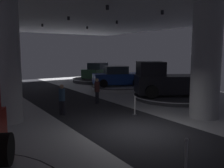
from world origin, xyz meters
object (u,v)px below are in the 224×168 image
at_px(display_platform_deep_right, 99,80).
at_px(display_platform_far_right, 117,87).
at_px(display_car_far_right, 117,77).
at_px(column_left, 7,62).
at_px(pickup_truck_mid_right, 170,81).
at_px(visitor_walking_near, 97,89).
at_px(column_right, 206,62).
at_px(display_car_deep_right, 98,71).
at_px(visitor_walking_far, 62,98).
at_px(display_platform_mid_right, 174,96).

height_order(display_platform_deep_right, display_platform_far_right, display_platform_deep_right).
bearing_deg(display_car_far_right, column_left, -149.46).
height_order(pickup_truck_mid_right, display_car_far_right, pickup_truck_mid_right).
bearing_deg(visitor_walking_near, display_car_far_right, 44.28).
relative_size(column_right, display_platform_far_right, 1.22).
distance_m(display_car_far_right, visitor_walking_near, 6.28).
height_order(display_car_deep_right, visitor_walking_far, display_car_deep_right).
relative_size(column_left, display_platform_deep_right, 0.97).
bearing_deg(display_car_far_right, pickup_truck_mid_right, -84.82).
bearing_deg(display_car_far_right, display_platform_deep_right, 76.99).
bearing_deg(column_left, visitor_walking_near, 15.12).
relative_size(pickup_truck_mid_right, visitor_walking_near, 3.56).
bearing_deg(column_right, display_platform_mid_right, 59.33).
height_order(display_platform_deep_right, visitor_walking_near, visitor_walking_near).
relative_size(display_car_deep_right, visitor_walking_near, 2.84).
height_order(column_left, pickup_truck_mid_right, column_left).
relative_size(display_platform_mid_right, display_platform_deep_right, 1.00).
distance_m(pickup_truck_mid_right, visitor_walking_near, 5.20).
bearing_deg(display_platform_far_right, display_platform_mid_right, -82.51).
xyz_separation_m(pickup_truck_mid_right, display_platform_deep_right, (0.75, 11.21, -1.00)).
relative_size(column_right, display_car_far_right, 1.21).
relative_size(column_right, pickup_truck_mid_right, 0.97).
height_order(display_car_deep_right, display_car_far_right, display_car_deep_right).
bearing_deg(display_car_far_right, display_platform_mid_right, -82.24).
bearing_deg(visitor_walking_far, display_platform_far_right, 38.54).
bearing_deg(display_platform_mid_right, display_platform_far_right, 97.49).
height_order(column_left, display_platform_deep_right, column_left).
relative_size(column_left, visitor_walking_far, 3.46).
height_order(display_platform_deep_right, visitor_walking_far, visitor_walking_far).
bearing_deg(display_platform_far_right, visitor_walking_near, -135.97).
bearing_deg(pickup_truck_mid_right, display_car_deep_right, 86.30).
xyz_separation_m(display_platform_deep_right, display_platform_far_right, (-1.24, -5.50, -0.04)).
height_order(pickup_truck_mid_right, visitor_walking_far, pickup_truck_mid_right).
bearing_deg(display_platform_mid_right, pickup_truck_mid_right, 151.18).
distance_m(display_platform_deep_right, display_car_far_right, 5.70).
xyz_separation_m(display_platform_mid_right, display_platform_deep_right, (0.47, 11.36, 0.06)).
distance_m(pickup_truck_mid_right, display_platform_deep_right, 11.28).
distance_m(display_platform_deep_right, display_car_deep_right, 0.94).
distance_m(column_right, visitor_walking_near, 6.65).
bearing_deg(display_platform_deep_right, pickup_truck_mid_right, -93.83).
relative_size(display_car_deep_right, display_platform_far_right, 1.00).
distance_m(column_left, display_platform_far_right, 11.82).
distance_m(column_right, visitor_walking_far, 7.31).
bearing_deg(column_left, display_car_deep_right, 45.42).
xyz_separation_m(display_platform_mid_right, display_car_deep_right, (0.44, 11.35, 0.99)).
bearing_deg(display_platform_far_right, display_car_deep_right, 77.52).
xyz_separation_m(display_platform_mid_right, display_car_far_right, (-0.80, 5.87, 0.92)).
distance_m(display_platform_deep_right, visitor_walking_far, 14.37).
relative_size(display_platform_far_right, visitor_walking_near, 2.84).
bearing_deg(column_left, display_platform_mid_right, -0.13).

